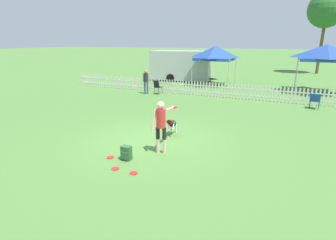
{
  "coord_description": "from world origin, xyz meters",
  "views": [
    {
      "loc": [
        3.98,
        -7.44,
        3.31
      ],
      "look_at": [
        0.48,
        0.2,
        0.78
      ],
      "focal_mm": 28.0,
      "sensor_mm": 36.0,
      "label": 1
    }
  ],
  "objects_px": {
    "frisbee_midfield": "(134,173)",
    "canopy_tent_main": "(215,53)",
    "leaping_dog": "(172,124)",
    "backpack_on_grass": "(126,153)",
    "handler_person": "(161,121)",
    "canopy_tent_secondary": "(326,53)",
    "folding_chair_blue_left": "(157,86)",
    "folding_chair_center": "(315,100)",
    "equipment_trailer": "(181,65)",
    "frisbee_near_handler": "(115,169)",
    "frisbee_near_dog": "(110,157)",
    "spectator_standing": "(146,80)",
    "tree_left_grove": "(327,10)"
  },
  "relations": [
    {
      "from": "handler_person",
      "to": "folding_chair_blue_left",
      "type": "height_order",
      "value": "handler_person"
    },
    {
      "from": "frisbee_near_dog",
      "to": "folding_chair_blue_left",
      "type": "height_order",
      "value": "folding_chair_blue_left"
    },
    {
      "from": "leaping_dog",
      "to": "folding_chair_center",
      "type": "xyz_separation_m",
      "value": [
        4.99,
        6.59,
        0.02
      ]
    },
    {
      "from": "frisbee_midfield",
      "to": "tree_left_grove",
      "type": "xyz_separation_m",
      "value": [
        6.06,
        27.01,
        6.31
      ]
    },
    {
      "from": "folding_chair_center",
      "to": "canopy_tent_main",
      "type": "xyz_separation_m",
      "value": [
        -6.59,
        5.12,
        1.97
      ]
    },
    {
      "from": "canopy_tent_main",
      "to": "canopy_tent_secondary",
      "type": "bearing_deg",
      "value": -0.63
    },
    {
      "from": "frisbee_midfield",
      "to": "canopy_tent_secondary",
      "type": "height_order",
      "value": "canopy_tent_secondary"
    },
    {
      "from": "folding_chair_center",
      "to": "tree_left_grove",
      "type": "height_order",
      "value": "tree_left_grove"
    },
    {
      "from": "canopy_tent_main",
      "to": "backpack_on_grass",
      "type": "bearing_deg",
      "value": -85.02
    },
    {
      "from": "handler_person",
      "to": "backpack_on_grass",
      "type": "relative_size",
      "value": 3.83
    },
    {
      "from": "frisbee_near_handler",
      "to": "folding_chair_blue_left",
      "type": "xyz_separation_m",
      "value": [
        -3.65,
        9.75,
        0.53
      ]
    },
    {
      "from": "canopy_tent_secondary",
      "to": "folding_chair_blue_left",
      "type": "bearing_deg",
      "value": -152.92
    },
    {
      "from": "handler_person",
      "to": "backpack_on_grass",
      "type": "height_order",
      "value": "handler_person"
    },
    {
      "from": "canopy_tent_secondary",
      "to": "equipment_trailer",
      "type": "distance_m",
      "value": 10.72
    },
    {
      "from": "folding_chair_blue_left",
      "to": "tree_left_grove",
      "type": "height_order",
      "value": "tree_left_grove"
    },
    {
      "from": "frisbee_near_dog",
      "to": "equipment_trailer",
      "type": "distance_m",
      "value": 16.17
    },
    {
      "from": "leaping_dog",
      "to": "backpack_on_grass",
      "type": "bearing_deg",
      "value": 69.44
    },
    {
      "from": "frisbee_midfield",
      "to": "canopy_tent_secondary",
      "type": "relative_size",
      "value": 0.07
    },
    {
      "from": "handler_person",
      "to": "spectator_standing",
      "type": "bearing_deg",
      "value": 110.17
    },
    {
      "from": "folding_chair_blue_left",
      "to": "equipment_trailer",
      "type": "xyz_separation_m",
      "value": [
        -0.91,
        6.39,
        0.79
      ]
    },
    {
      "from": "handler_person",
      "to": "canopy_tent_main",
      "type": "bearing_deg",
      "value": 86.45
    },
    {
      "from": "backpack_on_grass",
      "to": "handler_person",
      "type": "bearing_deg",
      "value": 52.18
    },
    {
      "from": "canopy_tent_main",
      "to": "canopy_tent_secondary",
      "type": "distance_m",
      "value": 7.26
    },
    {
      "from": "leaping_dog",
      "to": "folding_chair_blue_left",
      "type": "height_order",
      "value": "folding_chair_blue_left"
    },
    {
      "from": "backpack_on_grass",
      "to": "tree_left_grove",
      "type": "distance_m",
      "value": 27.9
    },
    {
      "from": "folding_chair_blue_left",
      "to": "spectator_standing",
      "type": "relative_size",
      "value": 0.58
    },
    {
      "from": "handler_person",
      "to": "spectator_standing",
      "type": "height_order",
      "value": "handler_person"
    },
    {
      "from": "folding_chair_blue_left",
      "to": "canopy_tent_secondary",
      "type": "xyz_separation_m",
      "value": [
        9.63,
        4.93,
        2.06
      ]
    },
    {
      "from": "handler_person",
      "to": "canopy_tent_secondary",
      "type": "height_order",
      "value": "canopy_tent_secondary"
    },
    {
      "from": "frisbee_midfield",
      "to": "handler_person",
      "type": "bearing_deg",
      "value": 87.43
    },
    {
      "from": "folding_chair_blue_left",
      "to": "equipment_trailer",
      "type": "relative_size",
      "value": 0.15
    },
    {
      "from": "backpack_on_grass",
      "to": "folding_chair_center",
      "type": "bearing_deg",
      "value": 59.25
    },
    {
      "from": "backpack_on_grass",
      "to": "canopy_tent_secondary",
      "type": "distance_m",
      "value": 15.48
    },
    {
      "from": "canopy_tent_main",
      "to": "spectator_standing",
      "type": "xyz_separation_m",
      "value": [
        -3.12,
        -5.16,
        -1.51
      ]
    },
    {
      "from": "folding_chair_blue_left",
      "to": "canopy_tent_main",
      "type": "relative_size",
      "value": 0.3
    },
    {
      "from": "frisbee_near_handler",
      "to": "frisbee_midfield",
      "type": "distance_m",
      "value": 0.58
    },
    {
      "from": "handler_person",
      "to": "frisbee_near_dog",
      "type": "relative_size",
      "value": 7.51
    },
    {
      "from": "frisbee_near_dog",
      "to": "tree_left_grove",
      "type": "xyz_separation_m",
      "value": [
        7.2,
        26.48,
        6.31
      ]
    },
    {
      "from": "backpack_on_grass",
      "to": "folding_chair_center",
      "type": "xyz_separation_m",
      "value": [
        5.36,
        9.02,
        0.27
      ]
    },
    {
      "from": "leaping_dog",
      "to": "canopy_tent_secondary",
      "type": "xyz_separation_m",
      "value": [
        5.65,
        11.63,
        2.15
      ]
    },
    {
      "from": "canopy_tent_secondary",
      "to": "frisbee_near_handler",
      "type": "bearing_deg",
      "value": -112.16
    },
    {
      "from": "folding_chair_blue_left",
      "to": "folding_chair_center",
      "type": "bearing_deg",
      "value": -168.64
    },
    {
      "from": "frisbee_near_dog",
      "to": "folding_chair_blue_left",
      "type": "bearing_deg",
      "value": 108.57
    },
    {
      "from": "backpack_on_grass",
      "to": "canopy_tent_main",
      "type": "distance_m",
      "value": 14.37
    },
    {
      "from": "folding_chair_center",
      "to": "equipment_trailer",
      "type": "xyz_separation_m",
      "value": [
        -9.88,
        6.5,
        0.85
      ]
    },
    {
      "from": "frisbee_near_dog",
      "to": "canopy_tent_secondary",
      "type": "height_order",
      "value": "canopy_tent_secondary"
    },
    {
      "from": "spectator_standing",
      "to": "tree_left_grove",
      "type": "distance_m",
      "value": 21.31
    },
    {
      "from": "canopy_tent_secondary",
      "to": "handler_person",
      "type": "bearing_deg",
      "value": -112.04
    },
    {
      "from": "frisbee_midfield",
      "to": "canopy_tent_main",
      "type": "relative_size",
      "value": 0.07
    },
    {
      "from": "leaping_dog",
      "to": "folding_chair_blue_left",
      "type": "distance_m",
      "value": 7.8
    }
  ]
}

